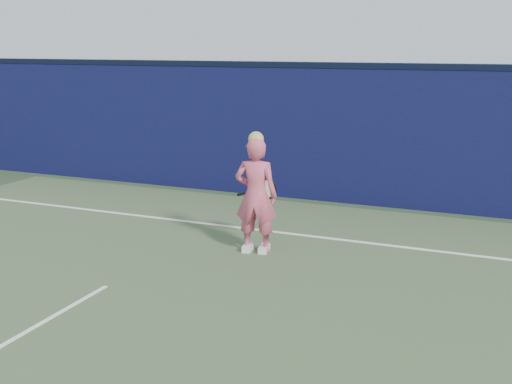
% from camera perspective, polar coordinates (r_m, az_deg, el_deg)
% --- Properties ---
extents(ground, '(80.00, 80.00, 0.00)m').
position_cam_1_polar(ground, '(7.51, -17.71, -10.65)').
color(ground, '#30462B').
rests_on(ground, ground).
extents(backstop_wall, '(24.00, 0.40, 2.50)m').
position_cam_1_polar(backstop_wall, '(12.65, 1.23, 5.39)').
color(backstop_wall, '#0D0E3B').
rests_on(backstop_wall, ground).
extents(wall_cap, '(24.00, 0.42, 0.10)m').
position_cam_1_polar(wall_cap, '(12.54, 1.26, 11.28)').
color(wall_cap, black).
rests_on(wall_cap, backstop_wall).
extents(player, '(0.66, 0.49, 1.75)m').
position_cam_1_polar(player, '(9.10, 0.00, -0.27)').
color(player, '#D3526E').
rests_on(player, ground).
extents(racket, '(0.63, 0.17, 0.33)m').
position_cam_1_polar(racket, '(9.50, 0.68, 0.22)').
color(racket, black).
rests_on(racket, ground).
extents(court_lines, '(11.00, 12.04, 0.01)m').
position_cam_1_polar(court_lines, '(7.29, -19.41, -11.44)').
color(court_lines, white).
rests_on(court_lines, court_surface).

